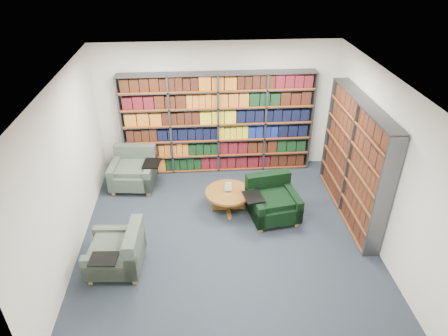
{
  "coord_description": "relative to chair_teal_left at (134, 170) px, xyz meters",
  "views": [
    {
      "loc": [
        -0.45,
        -5.39,
        4.65
      ],
      "look_at": [
        0.0,
        0.6,
        1.05
      ],
      "focal_mm": 32.0,
      "sensor_mm": 36.0,
      "label": 1
    }
  ],
  "objects": [
    {
      "name": "room_shell",
      "position": [
        1.79,
        -1.86,
        1.08
      ],
      "size": [
        5.02,
        5.02,
        2.82
      ],
      "color": "black",
      "rests_on": "ground"
    },
    {
      "name": "chair_teal_front",
      "position": [
        0.07,
        -2.47,
        -0.02
      ],
      "size": [
        0.87,
        0.99,
        0.75
      ],
      "color": "#0B2D3B",
      "rests_on": "ground"
    },
    {
      "name": "bookshelf_right",
      "position": [
        4.13,
        -1.26,
        0.78
      ],
      "size": [
        0.28,
        2.5,
        2.2
      ],
      "color": "#47494F",
      "rests_on": "ground"
    },
    {
      "name": "chair_teal_left",
      "position": [
        0.0,
        0.0,
        0.0
      ],
      "size": [
        1.07,
        0.95,
        0.79
      ],
      "color": "#0B2D3B",
      "rests_on": "ground"
    },
    {
      "name": "bookshelf_back",
      "position": [
        1.79,
        0.48,
        0.78
      ],
      "size": [
        4.0,
        0.28,
        2.2
      ],
      "color": "#47494F",
      "rests_on": "ground"
    },
    {
      "name": "chair_green_right",
      "position": [
        2.67,
        -1.29,
        -0.01
      ],
      "size": [
        1.07,
        0.97,
        0.77
      ],
      "color": "black",
      "rests_on": "ground"
    },
    {
      "name": "coffee_table",
      "position": [
        1.88,
        -1.06,
        0.01
      ],
      "size": [
        0.87,
        0.87,
        0.61
      ],
      "color": "brown",
      "rests_on": "ground"
    }
  ]
}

